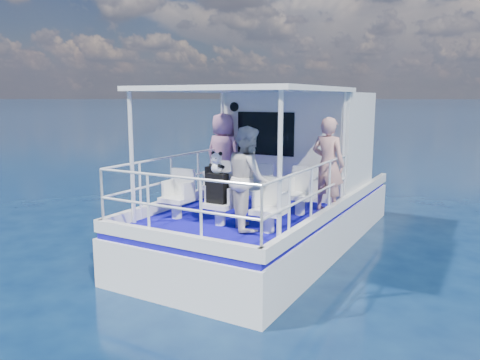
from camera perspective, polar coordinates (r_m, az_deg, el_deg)
name	(u,v)px	position (r m, az deg, el deg)	size (l,w,h in m)	color
ground	(251,257)	(9.04, 1.33, -9.34)	(2000.00, 2000.00, 0.00)	#081C3E
hull	(273,243)	(9.89, 4.08, -7.64)	(3.00, 7.00, 1.60)	white
deck	(274,203)	(9.67, 4.14, -2.84)	(2.90, 6.90, 0.10)	#110B9A
cabin	(299,142)	(10.67, 7.21, 4.58)	(2.85, 2.00, 2.20)	white
canopy	(246,89)	(8.36, 0.76, 11.00)	(3.00, 3.20, 0.08)	white
canopy_posts	(245,154)	(8.37, 0.58, 3.18)	(2.77, 2.97, 2.20)	white
railings	(236,190)	(8.19, -0.52, -1.23)	(2.84, 3.59, 1.00)	white
seat_port_fwd	(216,194)	(9.35, -2.94, -1.76)	(0.48, 0.46, 0.38)	white
seat_center_fwd	(256,199)	(8.92, 1.96, -2.34)	(0.48, 0.46, 0.38)	white
seat_stbd_fwd	(300,204)	(8.55, 7.33, -2.95)	(0.48, 0.46, 0.38)	white
seat_port_aft	(177,207)	(8.31, -7.73, -3.34)	(0.48, 0.46, 0.38)	white
seat_center_aft	(220,214)	(7.81, -2.44, -4.11)	(0.48, 0.46, 0.38)	white
seat_stbd_aft	(269,220)	(7.39, 3.52, -4.94)	(0.48, 0.46, 0.38)	white
passenger_port_fwd	(223,154)	(10.14, -2.08, 3.14)	(0.66, 0.47, 1.77)	#CC84A8
passenger_stbd_fwd	(328,165)	(8.78, 10.68, 1.86)	(0.64, 0.42, 1.75)	#E8A096
passenger_stbd_aft	(248,178)	(7.45, 1.02, 0.23)	(0.81, 0.63, 1.66)	silver
backpack_port	(213,176)	(9.23, -3.31, 0.47)	(0.28, 0.16, 0.37)	black
backpack_center	(217,188)	(7.69, -2.79, -1.01)	(0.33, 0.19, 0.49)	black
compact_camera	(213,165)	(9.19, -3.30, 1.78)	(0.10, 0.06, 0.06)	black
panda	(217,163)	(7.63, -2.83, 2.13)	(0.23, 0.19, 0.35)	white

